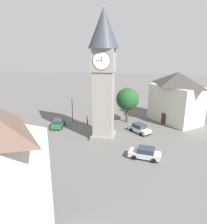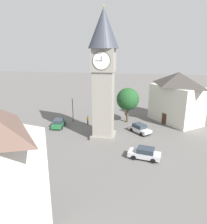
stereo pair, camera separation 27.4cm
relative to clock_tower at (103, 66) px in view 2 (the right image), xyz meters
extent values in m
plane|color=#605E5B|center=(0.00, 0.00, -11.40)|extent=(200.00, 200.00, 0.00)
cube|color=gray|center=(0.00, 0.00, -11.10)|extent=(3.73, 3.73, 0.60)
cube|color=gray|center=(0.00, 0.00, -5.82)|extent=(2.98, 2.98, 9.96)
cube|color=gray|center=(0.00, 0.00, 0.80)|extent=(3.34, 3.34, 3.28)
cone|color=#383D47|center=(0.00, 0.00, 5.18)|extent=(4.51, 4.51, 5.48)
sphere|color=gold|center=(0.00, 0.00, 8.04)|extent=(0.24, 0.24, 0.24)
cylinder|color=white|center=(0.00, 1.70, 0.80)|extent=(2.51, 0.04, 2.51)
torus|color=black|center=(0.00, 1.71, 0.80)|extent=(2.57, 0.06, 2.57)
cube|color=black|center=(0.00, 1.74, 1.08)|extent=(0.05, 0.02, 0.70)
cube|color=black|center=(0.38, 1.74, 0.80)|extent=(0.95, 0.02, 0.04)
cylinder|color=white|center=(0.00, -1.70, 0.80)|extent=(2.51, 0.04, 2.51)
torus|color=black|center=(0.00, -1.71, 0.80)|extent=(2.57, 0.06, 2.57)
cube|color=silver|center=(-5.81, -2.90, -10.81)|extent=(4.05, 4.15, 0.64)
cube|color=#28333D|center=(-5.71, -3.01, -10.19)|extent=(2.58, 2.60, 0.64)
cylinder|color=black|center=(-7.24, -2.55, -11.08)|extent=(0.60, 0.62, 0.64)
cylinder|color=black|center=(-6.07, -1.46, -11.08)|extent=(0.60, 0.62, 0.64)
cylinder|color=black|center=(-5.55, -4.34, -11.08)|extent=(0.60, 0.62, 0.64)
cylinder|color=black|center=(-4.38, -3.24, -11.08)|extent=(0.60, 0.62, 0.64)
cube|color=black|center=(-7.20, -1.43, -11.03)|extent=(1.29, 1.23, 0.16)
cube|color=silver|center=(8.87, 8.82, -10.81)|extent=(3.86, 4.28, 0.64)
cube|color=#28333D|center=(8.96, 8.70, -10.19)|extent=(2.52, 2.62, 0.64)
cylinder|color=black|center=(7.48, 9.29, -11.08)|extent=(0.57, 0.64, 0.64)
cylinder|color=black|center=(8.74, 10.28, -11.08)|extent=(0.57, 0.64, 0.64)
cylinder|color=black|center=(8.99, 7.35, -11.08)|extent=(0.57, 0.64, 0.64)
cylinder|color=black|center=(10.25, 8.34, -11.08)|extent=(0.57, 0.64, 0.64)
cube|color=black|center=(7.62, 10.41, -11.03)|extent=(1.39, 1.12, 0.16)
cube|color=silver|center=(-6.50, 6.07, -10.81)|extent=(4.33, 2.37, 0.64)
cube|color=#28333D|center=(-6.65, 6.09, -10.19)|extent=(2.33, 1.89, 0.64)
cylinder|color=black|center=(-5.15, 6.65, -11.08)|extent=(0.67, 0.32, 0.64)
cylinder|color=black|center=(-5.42, 5.07, -11.08)|extent=(0.67, 0.32, 0.64)
cylinder|color=black|center=(-7.58, 7.06, -11.08)|extent=(0.67, 0.32, 0.64)
cylinder|color=black|center=(-7.85, 5.48, -11.08)|extent=(0.67, 0.32, 0.64)
cube|color=black|center=(-4.51, 5.72, -11.03)|extent=(0.40, 1.66, 0.16)
cube|color=black|center=(13.67, 2.19, -10.81)|extent=(2.30, 4.31, 0.64)
cube|color=#28333D|center=(13.65, 2.04, -10.19)|extent=(1.86, 2.31, 0.64)
cylinder|color=black|center=(13.07, 3.53, -11.08)|extent=(0.31, 0.67, 0.64)
cylinder|color=black|center=(14.65, 3.29, -11.08)|extent=(0.31, 0.67, 0.64)
cylinder|color=black|center=(12.70, 1.09, -11.08)|extent=(0.31, 0.67, 0.64)
cylinder|color=black|center=(14.28, 0.85, -11.08)|extent=(0.31, 0.67, 0.64)
cube|color=black|center=(13.98, 4.19, -11.03)|extent=(1.67, 0.37, 0.16)
cube|color=#236B38|center=(8.95, -3.12, -10.81)|extent=(2.25, 4.30, 0.64)
cube|color=#28333D|center=(8.93, -2.98, -10.19)|extent=(1.84, 2.30, 0.64)
cylinder|color=black|center=(9.91, -4.23, -11.08)|extent=(0.31, 0.66, 0.64)
cylinder|color=black|center=(8.33, -4.45, -11.08)|extent=(0.31, 0.66, 0.64)
cylinder|color=black|center=(9.57, -1.79, -11.08)|extent=(0.31, 0.66, 0.64)
cylinder|color=black|center=(7.98, -2.02, -11.08)|extent=(0.31, 0.66, 0.64)
cube|color=black|center=(9.23, -5.12, -11.03)|extent=(1.67, 0.35, 0.16)
cylinder|color=#2D3351|center=(3.98, -5.43, -10.99)|extent=(0.13, 0.13, 0.82)
cylinder|color=#2D3351|center=(4.06, -5.27, -10.99)|extent=(0.13, 0.13, 0.82)
cube|color=gold|center=(4.02, -5.35, -10.28)|extent=(0.36, 0.42, 0.60)
cylinder|color=gold|center=(3.92, -5.56, -10.33)|extent=(0.09, 0.09, 0.60)
cylinder|color=gold|center=(4.13, -5.14, -10.33)|extent=(0.09, 0.09, 0.60)
sphere|color=tan|center=(4.02, -5.35, -9.83)|extent=(0.22, 0.22, 0.22)
sphere|color=black|center=(4.03, -5.36, -9.81)|extent=(0.20, 0.20, 0.20)
cylinder|color=brown|center=(-3.24, -8.19, -9.85)|extent=(0.44, 0.44, 3.09)
sphere|color=#1E4C23|center=(-3.24, -8.19, -6.78)|extent=(4.35, 4.35, 4.35)
cube|color=silver|center=(-12.47, -10.13, -7.81)|extent=(10.38, 10.93, 7.17)
pyramid|color=#47423D|center=(-12.47, -10.13, -2.95)|extent=(10.90, 11.48, 2.55)
cube|color=#422819|center=(-10.26, -8.33, -10.35)|extent=(0.76, 0.90, 2.10)
cube|color=#422819|center=(4.36, 17.75, -10.35)|extent=(1.09, 0.34, 2.10)
cylinder|color=black|center=(7.29, -6.44, -9.15)|extent=(0.12, 0.12, 4.51)
sphere|color=beige|center=(7.29, -6.44, -6.71)|extent=(0.36, 0.36, 0.36)
camera|label=1|loc=(-5.41, 31.08, 2.10)|focal=33.44mm
camera|label=2|loc=(-5.68, 31.03, 2.10)|focal=33.44mm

